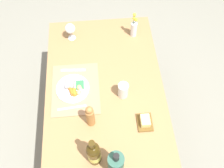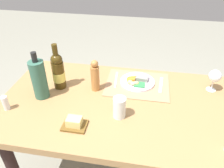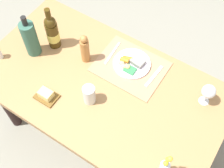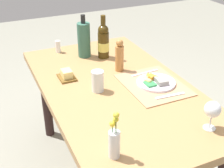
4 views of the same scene
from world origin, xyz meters
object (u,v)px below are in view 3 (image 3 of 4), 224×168
object	(u,v)px
wine_bottle	(52,32)
cooler_bottle	(30,38)
fork	(154,76)
water_tumbler	(89,95)
dining_table	(101,92)
flower_vase	(164,168)
butter_dish	(46,95)
dinner_plate	(131,63)
wine_glass	(209,92)
knife	(112,53)
pepper_mill	(85,49)

from	to	relation	value
wine_bottle	cooler_bottle	bearing A→B (deg)	57.86
wine_bottle	fork	bearing A→B (deg)	-169.15
fork	water_tumbler	size ratio (longest dim) A/B	1.46
dining_table	flower_vase	bearing A→B (deg)	154.10
water_tumbler	cooler_bottle	xyz separation A→B (m)	(0.51, -0.10, 0.07)
cooler_bottle	butter_dish	distance (m)	0.38
fork	wine_bottle	size ratio (longest dim) A/B	0.60
water_tumbler	dinner_plate	bearing A→B (deg)	-101.94
flower_vase	wine_glass	size ratio (longest dim) A/B	1.53
dinner_plate	butter_dish	size ratio (longest dim) A/B	1.82
dinner_plate	knife	size ratio (longest dim) A/B	1.19
dinner_plate	water_tumbler	distance (m)	0.36
fork	cooler_bottle	distance (m)	0.80
knife	flower_vase	world-z (taller)	flower_vase
dinner_plate	flower_vase	size ratio (longest dim) A/B	1.03
knife	butter_dish	xyz separation A→B (m)	(0.15, 0.48, 0.01)
cooler_bottle	pepper_mill	world-z (taller)	cooler_bottle
wine_bottle	flower_vase	world-z (taller)	wine_bottle
knife	butter_dish	world-z (taller)	butter_dish
water_tumbler	knife	bearing A→B (deg)	-78.17
dining_table	water_tumbler	world-z (taller)	water_tumbler
fork	wine_glass	xyz separation A→B (m)	(-0.33, -0.01, 0.10)
dining_table	dinner_plate	size ratio (longest dim) A/B	6.39
water_tumbler	flower_vase	size ratio (longest dim) A/B	0.55
knife	cooler_bottle	xyz separation A→B (m)	(0.43, 0.26, 0.12)
butter_dish	water_tumbler	bearing A→B (deg)	-151.57
flower_vase	fork	bearing A→B (deg)	-57.36
flower_vase	pepper_mill	distance (m)	0.84
fork	cooler_bottle	bearing A→B (deg)	22.51
knife	fork	bearing A→B (deg)	173.50
water_tumbler	pepper_mill	bearing A→B (deg)	-50.22
butter_dish	pepper_mill	world-z (taller)	pepper_mill
wine_bottle	flower_vase	xyz separation A→B (m)	(-0.99, 0.37, -0.04)
wine_glass	dinner_plate	bearing A→B (deg)	1.08
fork	wine_bottle	bearing A→B (deg)	14.97
flower_vase	butter_dish	distance (m)	0.78
water_tumbler	wine_glass	size ratio (longest dim) A/B	0.84
flower_vase	cooler_bottle	size ratio (longest dim) A/B	0.74
wine_glass	wine_bottle	bearing A→B (deg)	7.86
wine_bottle	wine_glass	world-z (taller)	wine_bottle
cooler_bottle	flower_vase	bearing A→B (deg)	166.89
water_tumbler	flower_vase	xyz separation A→B (m)	(-0.55, 0.15, 0.03)
fork	knife	size ratio (longest dim) A/B	0.93
flower_vase	butter_dish	xyz separation A→B (m)	(0.78, -0.03, -0.06)
dining_table	pepper_mill	distance (m)	0.29
fork	wine_glass	size ratio (longest dim) A/B	1.23
dinner_plate	pepper_mill	xyz separation A→B (m)	(0.27, 0.12, 0.08)
dinner_plate	wine_bottle	distance (m)	0.53
flower_vase	butter_dish	size ratio (longest dim) A/B	1.76
fork	pepper_mill	world-z (taller)	pepper_mill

